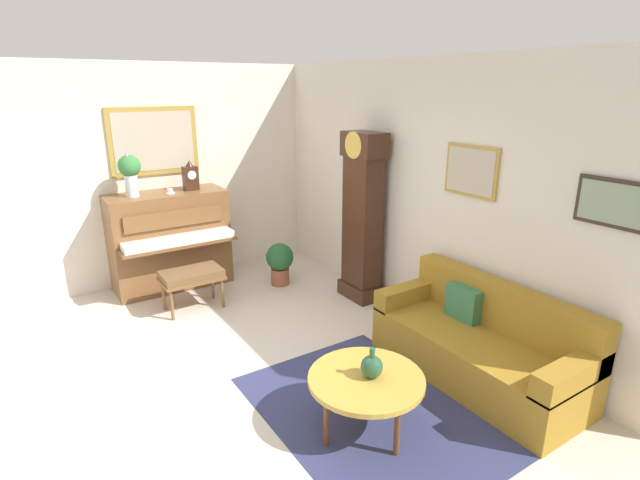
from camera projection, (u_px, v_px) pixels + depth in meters
ground_plane at (219, 376)px, 4.51m from camera, size 6.40×6.00×0.10m
wall_left at (134, 177)px, 6.15m from camera, size 0.13×4.90×2.80m
wall_back at (419, 192)px, 5.31m from camera, size 5.30×0.13×2.80m
area_rug at (370, 413)px, 3.92m from camera, size 2.10×1.50×0.01m
piano at (170, 240)px, 6.23m from camera, size 0.87×1.44×1.24m
piano_bench at (192, 276)px, 5.64m from camera, size 0.42×0.70×0.48m
grandfather_clock at (362, 222)px, 5.79m from camera, size 0.52×0.34×2.03m
couch at (480, 344)px, 4.34m from camera, size 1.90×0.80×0.84m
coffee_table at (366, 380)px, 3.65m from camera, size 0.88×0.88×0.44m
mantel_clock at (190, 177)px, 6.16m from camera, size 0.13×0.18×0.38m
flower_vase at (130, 171)px, 5.75m from camera, size 0.26×0.26×0.58m
teacup at (170, 192)px, 6.00m from camera, size 0.12×0.12×0.06m
green_jug at (372, 366)px, 3.62m from camera, size 0.17×0.17×0.24m
potted_plant at (280, 261)px, 6.37m from camera, size 0.36×0.36×0.56m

